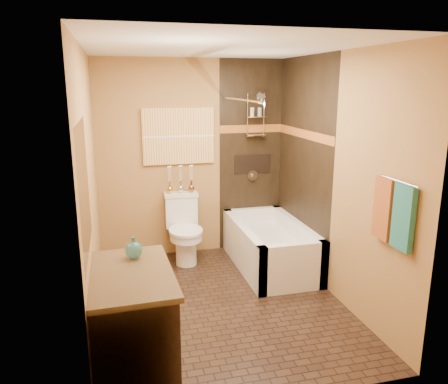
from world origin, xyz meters
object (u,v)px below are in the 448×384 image
object	(u,v)px
sunset_painting	(178,136)
vanity	(132,326)
bathtub	(270,249)
toilet	(184,228)

from	to	relation	value
sunset_painting	vanity	xyz separation A→B (m)	(-0.74, -2.44, -1.12)
sunset_painting	bathtub	distance (m)	1.80
toilet	bathtub	bearing A→B (deg)	-21.23
sunset_painting	vanity	distance (m)	2.79
sunset_painting	bathtub	bearing A→B (deg)	-36.45
toilet	vanity	world-z (taller)	vanity
sunset_painting	bathtub	world-z (taller)	sunset_painting
bathtub	toilet	distance (m)	1.10
bathtub	vanity	xyz separation A→B (m)	(-1.72, -1.72, 0.21)
sunset_painting	toilet	xyz separation A→B (m)	(0.00, -0.27, -1.13)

